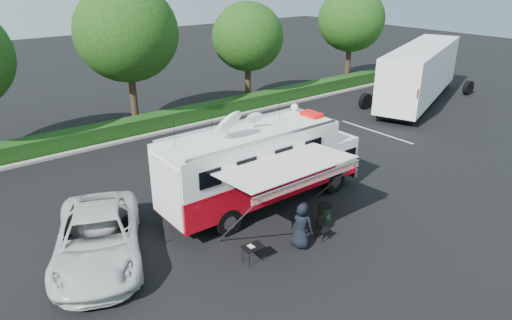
{
  "coord_description": "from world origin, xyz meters",
  "views": [
    {
      "loc": [
        -11.07,
        -13.69,
        9.52
      ],
      "look_at": [
        0.0,
        0.5,
        1.9
      ],
      "focal_mm": 32.0,
      "sensor_mm": 36.0,
      "label": 1
    }
  ],
  "objects": [
    {
      "name": "white_suv",
      "position": [
        -7.09,
        0.34,
        0.0
      ],
      "size": [
        4.99,
        6.76,
        1.71
      ],
      "primitive_type": "imported",
      "rotation": [
        0.0,
        0.0,
        -0.4
      ],
      "color": "silver",
      "rests_on": "ground_plane"
    },
    {
      "name": "person",
      "position": [
        -1.0,
        -3.45,
        0.0
      ],
      "size": [
        0.88,
        1.05,
        1.83
      ],
      "primitive_type": "imported",
      "rotation": [
        0.0,
        0.0,
        1.97
      ],
      "color": "black",
      "rests_on": "ground_plane"
    },
    {
      "name": "command_truck",
      "position": [
        -0.08,
        -0.0,
        1.9
      ],
      "size": [
        9.23,
        2.54,
        4.44
      ],
      "color": "black",
      "rests_on": "ground_plane"
    },
    {
      "name": "awning",
      "position": [
        -0.91,
        -2.64,
        2.85
      ],
      "size": [
        5.04,
        2.61,
        3.04
      ],
      "color": "silver",
      "rests_on": "ground_plane"
    },
    {
      "name": "back_border",
      "position": [
        1.14,
        12.9,
        5.0
      ],
      "size": [
        60.0,
        6.14,
        8.87
      ],
      "color": "#9E998E",
      "rests_on": "ground_plane"
    },
    {
      "name": "stall_lines",
      "position": [
        -0.5,
        3.0,
        0.0
      ],
      "size": [
        24.12,
        5.5,
        0.01
      ],
      "color": "silver",
      "rests_on": "ground_plane"
    },
    {
      "name": "folding_table",
      "position": [
        -2.95,
        -3.11,
        0.58
      ],
      "size": [
        0.78,
        0.58,
        0.63
      ],
      "color": "black",
      "rests_on": "ground_plane"
    },
    {
      "name": "ground_plane",
      "position": [
        0.0,
        0.0,
        0.0
      ],
      "size": [
        120.0,
        120.0,
        0.0
      ],
      "primitive_type": "plane",
      "color": "black",
      "rests_on": "ground"
    },
    {
      "name": "semi_trailer",
      "position": [
        19.49,
        5.48,
        2.22
      ],
      "size": [
        13.77,
        7.6,
        4.21
      ],
      "color": "white",
      "rests_on": "ground_plane"
    },
    {
      "name": "trash_bin",
      "position": [
        0.86,
        -2.86,
        0.43
      ],
      "size": [
        0.57,
        0.57,
        0.85
      ],
      "color": "black",
      "rests_on": "ground_plane"
    },
    {
      "name": "folding_chair",
      "position": [
        0.03,
        -3.5,
        0.5
      ],
      "size": [
        0.45,
        0.47,
        0.86
      ],
      "color": "black",
      "rests_on": "ground_plane"
    }
  ]
}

